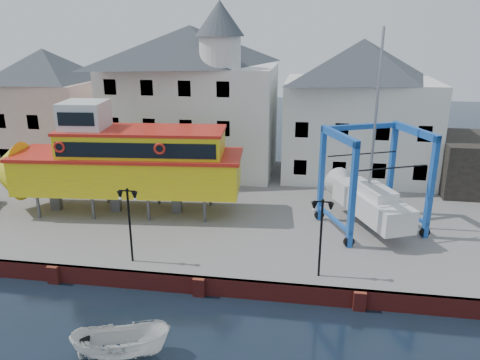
# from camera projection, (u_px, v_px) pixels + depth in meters

# --- Properties ---
(ground) EXTENTS (140.00, 140.00, 0.00)m
(ground) POSITION_uv_depth(u_px,v_px,m) (199.00, 295.00, 24.04)
(ground) COLOR #16242D
(ground) RESTS_ON ground
(hardstanding) EXTENTS (44.00, 22.00, 1.00)m
(hardstanding) POSITION_uv_depth(u_px,v_px,m) (235.00, 208.00, 34.20)
(hardstanding) COLOR slate
(hardstanding) RESTS_ON ground
(quay_wall) EXTENTS (44.00, 0.47, 1.00)m
(quay_wall) POSITION_uv_depth(u_px,v_px,m) (200.00, 285.00, 23.98)
(quay_wall) COLOR maroon
(quay_wall) RESTS_ON ground
(building_pink) EXTENTS (8.00, 7.00, 10.30)m
(building_pink) POSITION_uv_depth(u_px,v_px,m) (49.00, 108.00, 41.66)
(building_pink) COLOR #CF9F8D
(building_pink) RESTS_ON hardstanding
(building_white_main) EXTENTS (14.00, 8.30, 14.00)m
(building_white_main) POSITION_uv_depth(u_px,v_px,m) (193.00, 98.00, 39.69)
(building_white_main) COLOR silver
(building_white_main) RESTS_ON hardstanding
(building_white_right) EXTENTS (12.00, 8.00, 11.20)m
(building_white_right) POSITION_uv_depth(u_px,v_px,m) (359.00, 110.00, 38.42)
(building_white_right) COLOR silver
(building_white_right) RESTS_ON hardstanding
(lamp_post_left) EXTENTS (1.12, 0.32, 4.20)m
(lamp_post_left) POSITION_uv_depth(u_px,v_px,m) (128.00, 207.00, 24.45)
(lamp_post_left) COLOR black
(lamp_post_left) RESTS_ON hardstanding
(lamp_post_right) EXTENTS (1.12, 0.32, 4.20)m
(lamp_post_right) POSITION_uv_depth(u_px,v_px,m) (322.00, 218.00, 22.96)
(lamp_post_right) COLOR black
(lamp_post_right) RESTS_ON hardstanding
(tour_boat) EXTENTS (17.60, 5.70, 7.53)m
(tour_boat) POSITION_uv_depth(u_px,v_px,m) (113.00, 161.00, 31.19)
(tour_boat) COLOR #59595E
(tour_boat) RESTS_ON hardstanding
(travel_lift) EXTENTS (6.96, 8.17, 12.14)m
(travel_lift) POSITION_uv_depth(u_px,v_px,m) (366.00, 194.00, 29.61)
(travel_lift) COLOR #1C579F
(travel_lift) RESTS_ON hardstanding
(motorboat_a) EXTENTS (4.38, 2.48, 1.59)m
(motorboat_a) POSITION_uv_depth(u_px,v_px,m) (122.00, 357.00, 19.57)
(motorboat_a) COLOR silver
(motorboat_a) RESTS_ON ground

